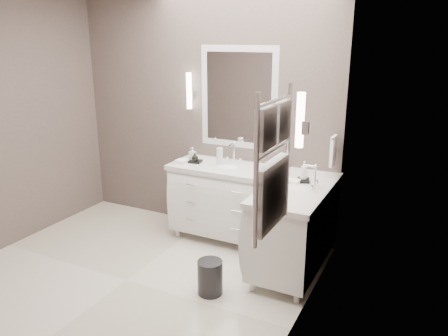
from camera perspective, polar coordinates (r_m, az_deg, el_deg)
The scene contains 18 objects.
floor at distance 4.31m, azimuth -12.62°, elevation -14.16°, with size 3.20×3.00×0.01m, color silver.
wall_back at distance 5.02m, azimuth -2.76°, elevation 7.22°, with size 3.20×0.01×2.70m, color #554844.
wall_right at distance 3.04m, azimuth 9.91°, elevation 0.73°, with size 0.01×3.00×2.70m, color #554844.
vanity_back at distance 4.80m, azimuth 0.45°, elevation -3.91°, with size 1.24×0.59×0.97m.
vanity_right at distance 4.23m, azimuth 9.27°, elevation -7.11°, with size 0.59×1.24×0.97m.
mirror_back at distance 4.77m, azimuth 1.89°, elevation 9.16°, with size 0.90×0.02×1.10m.
mirror_right at distance 3.76m, azimuth 13.41°, elevation 6.69°, with size 0.02×0.90×1.10m.
sconce_back at distance 4.98m, azimuth -4.58°, elevation 9.93°, with size 0.06×0.06×0.40m.
sconce_right at distance 3.22m, azimuth 9.91°, elevation 6.03°, with size 0.06×0.06×0.40m.
towel_bar_corner at distance 4.40m, azimuth 14.09°, elevation 2.25°, with size 0.03×0.22×0.30m.
towel_ladder at distance 2.68m, azimuth 6.35°, elevation -0.35°, with size 0.06×0.58×0.90m.
waste_bin at distance 3.95m, azimuth -1.83°, elevation -14.08°, with size 0.22×0.22×0.31m, color black.
amenity_tray_back at distance 4.83m, azimuth -3.93°, elevation 0.88°, with size 0.16×0.12×0.02m, color black.
amenity_tray_right at distance 4.25m, azimuth 10.34°, elevation -1.58°, with size 0.11×0.15×0.02m, color black.
water_bottle at distance 4.68m, azimuth -0.56°, elevation 1.49°, with size 0.07×0.07×0.19m, color silver.
soap_bottle_a at distance 4.84m, azimuth -4.14°, elevation 1.90°, with size 0.06×0.06×0.14m, color white.
soap_bottle_b at distance 4.78m, azimuth -3.82°, elevation 1.44°, with size 0.07×0.07×0.09m, color black.
soap_bottle_c at distance 4.22m, azimuth 10.41°, elevation -0.29°, with size 0.07×0.07×0.18m, color white.
Camera 1 is at (2.42, -2.81, 2.17)m, focal length 35.00 mm.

